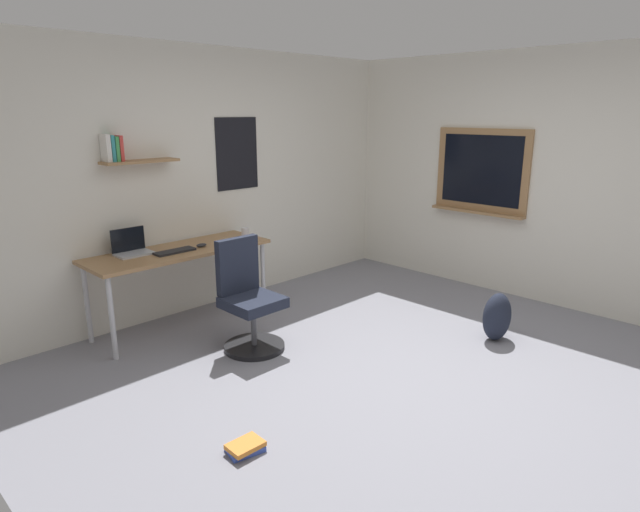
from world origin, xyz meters
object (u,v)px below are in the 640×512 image
(keyboard, at_px, (175,251))
(coffee_mug, at_px, (245,232))
(backpack, at_px, (497,317))
(book_stack_on_floor, at_px, (245,447))
(office_chair, at_px, (248,302))
(computer_mouse, at_px, (201,245))
(laptop, at_px, (132,248))
(desk, at_px, (179,257))

(keyboard, distance_m, coffee_mug, 0.83)
(backpack, height_order, book_stack_on_floor, backpack)
(office_chair, relative_size, coffee_mug, 10.33)
(computer_mouse, bearing_deg, laptop, 159.01)
(office_chair, relative_size, keyboard, 2.57)
(computer_mouse, bearing_deg, office_chair, -93.56)
(desk, bearing_deg, book_stack_on_floor, -111.73)
(keyboard, distance_m, computer_mouse, 0.28)
(desk, relative_size, computer_mouse, 16.27)
(backpack, bearing_deg, keyboard, 130.55)
(desk, distance_m, backpack, 2.93)
(book_stack_on_floor, bearing_deg, backpack, -6.24)
(keyboard, height_order, book_stack_on_floor, keyboard)
(office_chair, bearing_deg, keyboard, 107.24)
(coffee_mug, bearing_deg, backpack, -64.98)
(desk, xyz_separation_m, laptop, (-0.38, 0.15, 0.13))
(computer_mouse, relative_size, backpack, 0.24)
(laptop, xyz_separation_m, coffee_mug, (1.13, -0.17, -0.01))
(laptop, distance_m, computer_mouse, 0.62)
(keyboard, relative_size, computer_mouse, 3.56)
(coffee_mug, bearing_deg, computer_mouse, -174.81)
(laptop, relative_size, computer_mouse, 2.98)
(keyboard, bearing_deg, coffee_mug, 3.44)
(office_chair, bearing_deg, book_stack_on_floor, -129.03)
(keyboard, xyz_separation_m, coffee_mug, (0.83, 0.05, 0.04))
(keyboard, distance_m, backpack, 2.94)
(laptop, bearing_deg, desk, -20.90)
(keyboard, bearing_deg, laptop, 143.27)
(keyboard, xyz_separation_m, book_stack_on_floor, (-0.71, -1.91, -0.73))
(laptop, bearing_deg, backpack, -48.01)
(laptop, height_order, keyboard, laptop)
(laptop, bearing_deg, office_chair, -61.44)
(desk, relative_size, book_stack_on_floor, 7.13)
(keyboard, bearing_deg, backpack, -49.45)
(laptop, height_order, computer_mouse, laptop)
(keyboard, distance_m, book_stack_on_floor, 2.17)
(coffee_mug, relative_size, book_stack_on_floor, 0.39)
(desk, bearing_deg, office_chair, -79.81)
(office_chair, bearing_deg, coffee_mug, 53.31)
(coffee_mug, bearing_deg, laptop, 171.37)
(office_chair, xyz_separation_m, book_stack_on_floor, (-0.94, -1.16, -0.38))
(laptop, distance_m, coffee_mug, 1.14)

